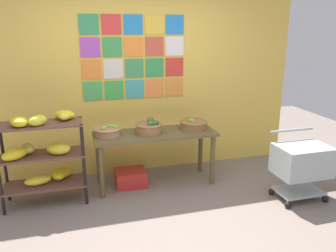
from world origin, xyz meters
The scene contains 9 objects.
ground centered at (0.00, 0.00, 0.00)m, with size 9.45×9.45×0.00m, color slate.
back_wall_with_art centered at (0.00, 1.75, 1.33)m, with size 4.60×0.07×2.65m.
banana_shelf_unit centered at (-1.21, 1.06, 0.64)m, with size 0.92×0.48×1.09m.
display_table centered at (0.14, 1.21, 0.61)m, with size 1.54×0.55×0.70m.
fruit_basket_left centered at (0.06, 1.20, 0.78)m, with size 0.35×0.35×0.19m.
fruit_basket_back_left centered at (-0.45, 1.25, 0.76)m, with size 0.34×0.34×0.13m.
fruit_basket_back_right centered at (0.67, 1.23, 0.77)m, with size 0.37×0.37×0.14m.
produce_crate_under_table centered at (-0.19, 1.24, 0.10)m, with size 0.39×0.33×0.21m, color red.
shopping_cart centered at (1.70, 0.34, 0.46)m, with size 0.61×0.48×0.80m.
Camera 1 is at (-0.82, -2.80, 1.99)m, focal length 36.28 mm.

